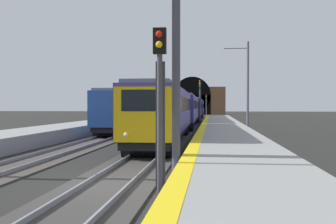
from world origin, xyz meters
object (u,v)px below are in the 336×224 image
at_px(catenary_mast_near, 247,86).
at_px(overhead_signal_gantry, 45,15).
at_px(train_adjacent_platform, 148,108).
at_px(railway_signal_near, 160,96).
at_px(railway_signal_far, 206,103).
at_px(train_main_approaching, 189,108).
at_px(railway_signal_mid, 200,98).

bearing_deg(catenary_mast_near, overhead_signal_gantry, 158.41).
relative_size(train_adjacent_platform, railway_signal_near, 8.58).
bearing_deg(railway_signal_far, train_adjacent_platform, -7.58).
bearing_deg(overhead_signal_gantry, railway_signal_far, -2.80).
height_order(train_main_approaching, overhead_signal_gantry, overhead_signal_gantry).
distance_m(train_main_approaching, overhead_signal_gantry, 41.77).
bearing_deg(train_main_approaching, train_adjacent_platform, -42.03).
relative_size(train_main_approaching, railway_signal_mid, 12.83).
bearing_deg(railway_signal_mid, railway_signal_far, -180.00).
relative_size(railway_signal_mid, railway_signal_far, 1.04).
xyz_separation_m(train_main_approaching, catenary_mast_near, (-18.89, -6.47, 2.16)).
distance_m(train_adjacent_platform, railway_signal_far, 51.00).
height_order(train_adjacent_platform, overhead_signal_gantry, overhead_signal_gantry).
bearing_deg(railway_signal_far, train_main_approaching, -2.22).
bearing_deg(railway_signal_mid, railway_signal_near, 0.00).
distance_m(railway_signal_near, overhead_signal_gantry, 5.36).
bearing_deg(railway_signal_near, railway_signal_mid, -180.00).
relative_size(train_main_approaching, train_adjacent_platform, 1.80).
xyz_separation_m(train_adjacent_platform, overhead_signal_gantry, (-35.84, -2.49, 3.47)).
relative_size(train_main_approaching, railway_signal_far, 13.40).
bearing_deg(railway_signal_mid, train_main_approaching, -165.28).
bearing_deg(train_adjacent_platform, catenary_mast_near, -140.31).
bearing_deg(railway_signal_near, train_adjacent_platform, -169.82).
bearing_deg(overhead_signal_gantry, train_adjacent_platform, 3.98).
bearing_deg(train_main_approaching, railway_signal_far, 176.94).
distance_m(railway_signal_mid, railway_signal_far, 51.45).
height_order(train_main_approaching, railway_signal_near, railway_signal_near).
bearing_deg(overhead_signal_gantry, railway_signal_mid, -6.90).
height_order(overhead_signal_gantry, catenary_mast_near, catenary_mast_near).
xyz_separation_m(train_adjacent_platform, railway_signal_mid, (-0.90, -6.72, 1.23)).
bearing_deg(overhead_signal_gantry, railway_signal_near, -110.54).
relative_size(train_adjacent_platform, overhead_signal_gantry, 4.43).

